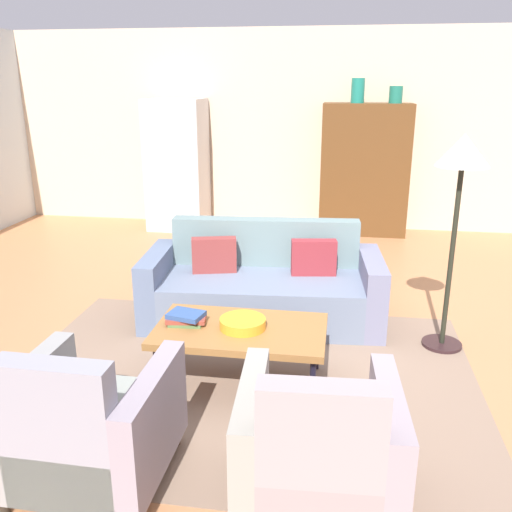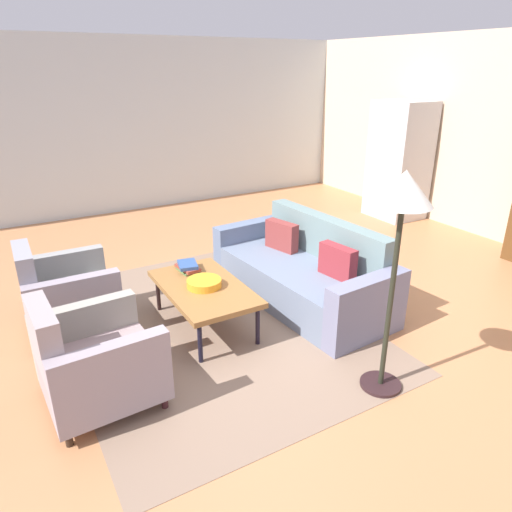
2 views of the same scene
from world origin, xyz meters
The scene contains 14 objects.
ground_plane centered at (0.00, 0.00, 0.00)m, with size 11.25×11.25×0.00m, color #B7794E.
wall_back centered at (0.00, 4.21, 1.40)m, with size 9.37×0.12×2.80m, color beige.
area_rug centered at (-0.38, -0.41, 0.00)m, with size 3.40×2.60×0.01m, color #866D5A.
couch centered at (-0.39, 0.73, 0.29)m, with size 2.16×1.05×0.86m.
coffee_table centered at (-0.38, -0.46, 0.40)m, with size 1.20×0.70×0.43m.
armchair_left centered at (-0.98, -1.63, 0.34)m, with size 0.81×0.81×0.88m.
armchair_right centered at (0.22, -1.63, 0.34)m, with size 0.84×0.84×0.88m.
fruit_bowl centered at (-0.37, -0.46, 0.47)m, with size 0.33×0.33×0.07m, color orange.
book_stack centered at (-0.78, -0.45, 0.48)m, with size 0.29×0.23×0.09m.
cabinet centered at (0.58, 3.87, 0.90)m, with size 1.20×0.51×1.80m.
vase_tall centered at (0.43, 3.86, 1.96)m, with size 0.18×0.18×0.32m, color #1E7C6A.
vase_round centered at (0.93, 3.86, 1.91)m, with size 0.18×0.18×0.22m, color #20725D.
refrigerator centered at (-2.08, 3.76, 0.93)m, with size 0.80×0.73×1.85m.
floor_lamp centered at (1.15, 0.36, 1.44)m, with size 0.40×0.40×1.72m.
Camera 1 is at (0.27, -3.91, 2.09)m, focal length 38.48 mm.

